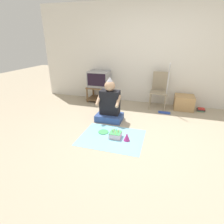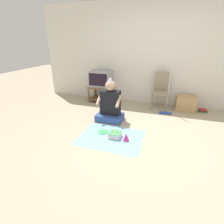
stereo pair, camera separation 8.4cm
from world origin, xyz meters
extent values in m
plane|color=tan|center=(0.00, 0.00, 0.00)|extent=(16.00, 16.00, 0.00)
cube|color=silver|center=(0.00, 2.11, 1.27)|extent=(6.40, 0.06, 2.55)
cube|color=brown|center=(-1.43, 1.83, 0.40)|extent=(0.63, 0.50, 0.03)
cube|color=brown|center=(-1.43, 1.83, 0.08)|extent=(0.63, 0.50, 0.02)
cylinder|color=brown|center=(-1.72, 1.61, 0.21)|extent=(0.04, 0.04, 0.42)
cylinder|color=brown|center=(-1.15, 1.61, 0.21)|extent=(0.04, 0.04, 0.42)
cylinder|color=brown|center=(-1.72, 2.05, 0.21)|extent=(0.04, 0.04, 0.42)
cylinder|color=brown|center=(-1.15, 2.05, 0.21)|extent=(0.04, 0.04, 0.42)
cube|color=#99999E|center=(-1.43, 1.84, 0.63)|extent=(0.57, 0.44, 0.43)
cube|color=black|center=(-1.43, 1.62, 0.65)|extent=(0.51, 0.01, 0.33)
cube|color=gray|center=(0.20, 1.71, 0.43)|extent=(0.41, 0.41, 0.02)
cube|color=gray|center=(0.20, 1.90, 0.66)|extent=(0.36, 0.02, 0.48)
cylinder|color=gray|center=(0.01, 1.52, 0.21)|extent=(0.02, 0.02, 0.43)
cylinder|color=gray|center=(0.38, 1.52, 0.21)|extent=(0.02, 0.02, 0.43)
cylinder|color=gray|center=(0.01, 1.89, 0.21)|extent=(0.02, 0.02, 0.43)
cylinder|color=gray|center=(0.38, 1.89, 0.21)|extent=(0.02, 0.02, 0.43)
cube|color=tan|center=(0.84, 1.83, 0.18)|extent=(0.46, 0.44, 0.35)
cube|color=#2D4CB2|center=(0.39, 1.40, 0.01)|extent=(0.28, 0.09, 0.03)
cylinder|color=#B7B7BC|center=(0.39, 1.55, 0.60)|extent=(0.03, 0.33, 1.15)
cube|color=#60936B|center=(1.24, 1.78, 0.01)|extent=(0.15, 0.12, 0.03)
cube|color=#333338|center=(1.25, 1.78, 0.04)|extent=(0.18, 0.13, 0.03)
cube|color=#B72D28|center=(1.25, 1.78, 0.07)|extent=(0.15, 0.13, 0.03)
cube|color=#334C8C|center=(-0.76, 0.65, 0.07)|extent=(0.56, 0.40, 0.14)
cube|color=black|center=(-0.76, 0.69, 0.40)|extent=(0.41, 0.23, 0.52)
sphere|color=tan|center=(-0.76, 0.69, 0.76)|extent=(0.22, 0.22, 0.22)
cone|color=silver|center=(-0.76, 0.69, 0.90)|extent=(0.12, 0.12, 0.09)
cylinder|color=tan|center=(-0.97, 0.57, 0.48)|extent=(0.06, 0.27, 0.22)
cylinder|color=tan|center=(-0.55, 0.57, 0.48)|extent=(0.06, 0.27, 0.22)
cube|color=#7FC6E0|center=(-0.50, -0.05, 0.00)|extent=(1.13, 0.88, 0.01)
cube|color=silver|center=(-0.44, -0.03, 0.05)|extent=(0.20, 0.20, 0.09)
cube|color=#4CB266|center=(-0.44, -0.03, 0.10)|extent=(0.20, 0.20, 0.01)
cylinder|color=#EA4C4C|center=(-0.38, -0.03, 0.12)|extent=(0.01, 0.01, 0.05)
sphere|color=#FFCC4C|center=(-0.38, -0.03, 0.16)|extent=(0.01, 0.01, 0.01)
cylinder|color=yellow|center=(-0.39, 0.01, 0.12)|extent=(0.01, 0.01, 0.05)
sphere|color=#FFCC4C|center=(-0.39, 0.01, 0.16)|extent=(0.01, 0.01, 0.01)
cylinder|color=#4C7FE5|center=(-0.43, 0.03, 0.12)|extent=(0.01, 0.01, 0.05)
sphere|color=#FFCC4C|center=(-0.43, 0.03, 0.16)|extent=(0.01, 0.01, 0.01)
cylinder|color=#EA4C4C|center=(-0.47, 0.02, 0.12)|extent=(0.01, 0.01, 0.05)
sphere|color=#FFCC4C|center=(-0.47, 0.02, 0.16)|extent=(0.01, 0.01, 0.01)
cylinder|color=#EA4C4C|center=(-0.49, -0.01, 0.12)|extent=(0.01, 0.01, 0.05)
sphere|color=#FFCC4C|center=(-0.49, -0.01, 0.16)|extent=(0.01, 0.01, 0.01)
cylinder|color=#66C666|center=(-0.49, -0.05, 0.12)|extent=(0.01, 0.01, 0.05)
sphere|color=#FFCC4C|center=(-0.49, -0.05, 0.16)|extent=(0.01, 0.01, 0.01)
cylinder|color=#E58CCC|center=(-0.46, -0.08, 0.12)|extent=(0.01, 0.01, 0.05)
sphere|color=#FFCC4C|center=(-0.46, -0.08, 0.16)|extent=(0.01, 0.01, 0.01)
cylinder|color=yellow|center=(-0.42, -0.08, 0.12)|extent=(0.01, 0.01, 0.05)
sphere|color=#FFCC4C|center=(-0.42, -0.08, 0.16)|extent=(0.01, 0.01, 0.01)
cylinder|color=#66C666|center=(-0.40, -0.07, 0.12)|extent=(0.01, 0.01, 0.05)
sphere|color=#FFCC4C|center=(-0.40, -0.07, 0.16)|extent=(0.01, 0.01, 0.01)
cone|color=#CC338C|center=(-0.22, -0.08, 0.08)|extent=(0.11, 0.11, 0.14)
cylinder|color=#4CB266|center=(-0.71, 0.08, 0.01)|extent=(0.19, 0.19, 0.01)
camera|label=1|loc=(0.29, -2.68, 1.64)|focal=28.00mm
camera|label=2|loc=(0.37, -2.65, 1.64)|focal=28.00mm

